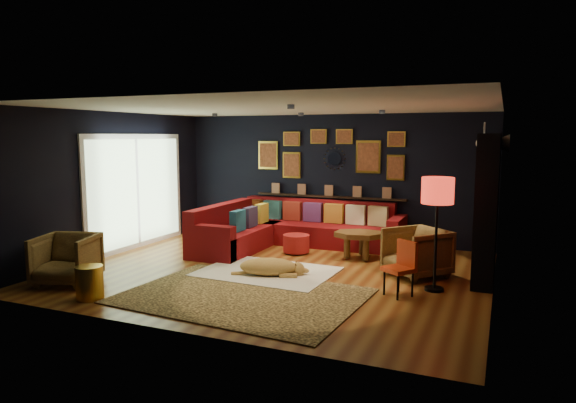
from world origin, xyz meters
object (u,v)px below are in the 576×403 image
at_px(sectional, 285,230).
at_px(floor_lamp, 438,196).
at_px(armchair_left, 66,257).
at_px(armchair_right, 417,250).
at_px(pouf, 296,243).
at_px(coffee_table, 359,237).
at_px(dog, 268,263).
at_px(orange_chair, 402,264).
at_px(gold_stool, 90,282).

distance_m(sectional, floor_lamp, 3.75).
xyz_separation_m(armchair_left, armchair_right, (4.68, 2.42, 0.01)).
bearing_deg(floor_lamp, pouf, 152.60).
relative_size(sectional, pouf, 6.99).
bearing_deg(coffee_table, pouf, -177.82).
xyz_separation_m(coffee_table, dog, (-0.98, -1.69, -0.18)).
height_order(armchair_right, orange_chair, armchair_right).
xyz_separation_m(gold_stool, orange_chair, (3.81, 1.78, 0.22)).
bearing_deg(pouf, orange_chair, -38.04).
bearing_deg(pouf, sectional, 132.22).
bearing_deg(orange_chair, floor_lamp, 81.98).
bearing_deg(armchair_left, orange_chair, -0.98).
relative_size(armchair_left, floor_lamp, 0.50).
distance_m(sectional, dog, 2.22).
distance_m(sectional, orange_chair, 3.53).
distance_m(sectional, pouf, 0.66).
relative_size(sectional, armchair_left, 4.22).
xyz_separation_m(armchair_left, orange_chair, (4.65, 1.37, 0.04)).
bearing_deg(floor_lamp, armchair_left, -160.64).
height_order(armchair_left, dog, armchair_left).
bearing_deg(gold_stool, sectional, 74.79).
relative_size(pouf, floor_lamp, 0.30).
relative_size(pouf, armchair_left, 0.60).
distance_m(pouf, gold_stool, 3.88).
xyz_separation_m(sectional, gold_stool, (-1.10, -4.04, -0.10)).
bearing_deg(armchair_left, coffee_table, 24.58).
bearing_deg(dog, orange_chair, -22.54).
xyz_separation_m(pouf, gold_stool, (-1.53, -3.56, 0.04)).
height_order(coffee_table, gold_stool, coffee_table).
distance_m(armchair_left, dog, 2.98).
relative_size(pouf, armchair_right, 0.59).
xyz_separation_m(sectional, armchair_left, (-1.94, -3.63, 0.08)).
height_order(coffee_table, armchair_left, armchair_left).
bearing_deg(armchair_left, pouf, 35.62).
relative_size(armchair_right, floor_lamp, 0.52).
distance_m(gold_stool, orange_chair, 4.21).
distance_m(armchair_right, orange_chair, 1.05).
bearing_deg(floor_lamp, gold_stool, -152.49).
xyz_separation_m(pouf, armchair_right, (2.30, -0.73, 0.23)).
bearing_deg(orange_chair, sectional, 176.08).
height_order(orange_chair, floor_lamp, floor_lamp).
bearing_deg(pouf, armchair_left, -127.00).
xyz_separation_m(sectional, dog, (0.64, -2.12, -0.11)).
height_order(sectional, coffee_table, sectional).
xyz_separation_m(armchair_right, gold_stool, (-3.84, -2.83, -0.19)).
height_order(armchair_left, floor_lamp, floor_lamp).
bearing_deg(coffee_table, armchair_left, -138.05).
bearing_deg(coffee_table, orange_chair, -59.02).
height_order(pouf, floor_lamp, floor_lamp).
height_order(coffee_table, orange_chair, orange_chair).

